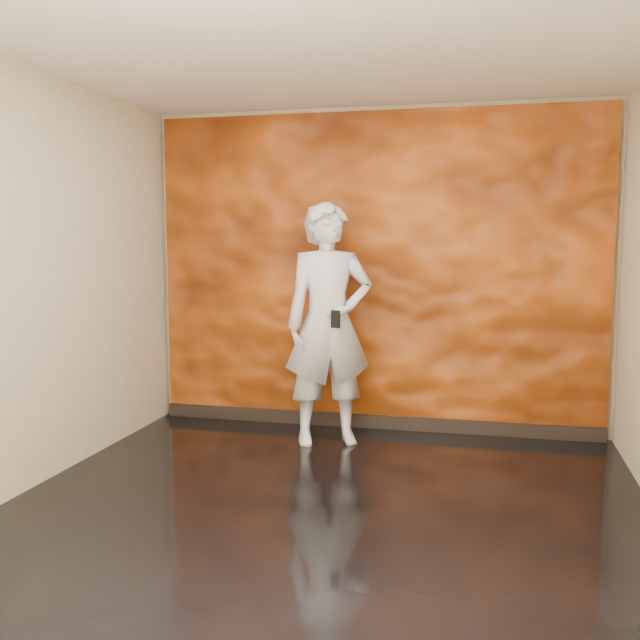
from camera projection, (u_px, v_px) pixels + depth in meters
The scene contains 5 objects.
room at pixel (325, 284), 4.31m from camera, with size 4.02×4.02×2.81m.
feature_wall at pixel (375, 272), 6.21m from camera, with size 3.90×0.06×2.75m, color #D25B13.
baseboard at pixel (373, 421), 6.32m from camera, with size 3.90×0.04×0.12m, color black.
man at pixel (329, 324), 5.78m from camera, with size 0.72×0.47×1.96m, color #9A9EA9.
phone at pixel (336, 319), 5.47m from camera, with size 0.07×0.01×0.14m, color black.
Camera 1 is at (0.97, -4.20, 1.67)m, focal length 40.00 mm.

